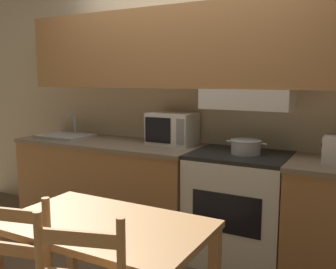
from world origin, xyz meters
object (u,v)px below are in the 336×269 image
(dining_table, at_px, (105,243))
(microwave, at_px, (173,129))
(stove_range, at_px, (239,207))
(cooking_pot, at_px, (246,146))
(sink_basin, at_px, (65,135))

(dining_table, bearing_deg, microwave, 104.60)
(stove_range, height_order, microwave, microwave)
(cooking_pot, relative_size, microwave, 0.79)
(stove_range, relative_size, cooking_pot, 2.76)
(sink_basin, distance_m, dining_table, 2.07)
(stove_range, bearing_deg, microwave, 168.84)
(microwave, bearing_deg, stove_range, -11.16)
(cooking_pot, bearing_deg, stove_range, -167.38)
(sink_basin, bearing_deg, microwave, 7.10)
(stove_range, distance_m, sink_basin, 1.89)
(dining_table, bearing_deg, stove_range, 78.12)
(sink_basin, relative_size, dining_table, 0.48)
(cooking_pot, xyz_separation_m, dining_table, (-0.33, -1.36, -0.32))
(stove_range, height_order, dining_table, stove_range)
(dining_table, bearing_deg, sink_basin, 138.99)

